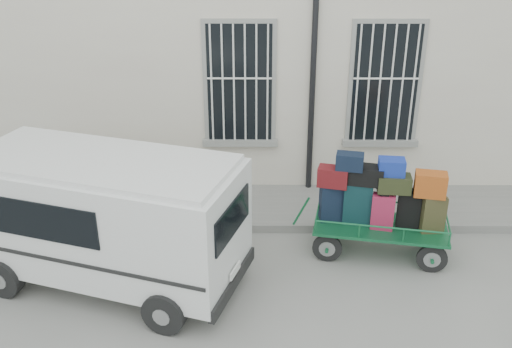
{
  "coord_description": "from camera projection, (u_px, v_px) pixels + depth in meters",
  "views": [
    {
      "loc": [
        -0.05,
        -7.34,
        5.14
      ],
      "look_at": [
        -0.09,
        1.0,
        1.31
      ],
      "focal_mm": 40.0,
      "sensor_mm": 36.0,
      "label": 1
    }
  ],
  "objects": [
    {
      "name": "building",
      "position": [
        261.0,
        19.0,
        12.56
      ],
      "size": [
        24.0,
        5.15,
        6.0
      ],
      "color": "beige",
      "rests_on": "ground"
    },
    {
      "name": "van",
      "position": [
        105.0,
        213.0,
        8.28
      ],
      "size": [
        4.32,
        2.82,
        2.03
      ],
      "rotation": [
        0.0,
        0.0,
        -0.31
      ],
      "color": "white",
      "rests_on": "ground"
    },
    {
      "name": "ground",
      "position": [
        261.0,
        278.0,
        8.81
      ],
      "size": [
        80.0,
        80.0,
        0.0
      ],
      "primitive_type": "plane",
      "color": "slate",
      "rests_on": "ground"
    },
    {
      "name": "luggage_cart",
      "position": [
        379.0,
        204.0,
        9.06
      ],
      "size": [
        2.53,
        1.33,
        1.76
      ],
      "rotation": [
        0.0,
        0.0,
        -0.19
      ],
      "color": "black",
      "rests_on": "ground"
    },
    {
      "name": "sidewalk",
      "position": [
        261.0,
        207.0,
        10.78
      ],
      "size": [
        24.0,
        1.7,
        0.15
      ],
      "primitive_type": "cube",
      "color": "slate",
      "rests_on": "ground"
    }
  ]
}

